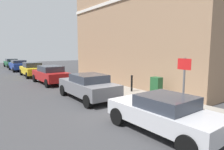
{
  "coord_description": "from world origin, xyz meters",
  "views": [
    {
      "loc": [
        -5.72,
        -6.6,
        2.77
      ],
      "look_at": [
        1.33,
        3.06,
        1.2
      ],
      "focal_mm": 31.2,
      "sensor_mm": 36.0,
      "label": 1
    }
  ],
  "objects_px": {
    "bollard_near_cabinet": "(132,83)",
    "street_sign": "(184,78)",
    "car_blue": "(18,65)",
    "bollard_far_kerb": "(103,82)",
    "car_green": "(12,63)",
    "car_yellow": "(32,69)",
    "car_silver": "(164,113)",
    "car_grey": "(88,86)",
    "utility_cabinet": "(156,88)",
    "car_red": "(50,74)"
  },
  "relations": [
    {
      "from": "car_green",
      "to": "street_sign",
      "type": "distance_m",
      "value": 29.69
    },
    {
      "from": "car_green",
      "to": "street_sign",
      "type": "relative_size",
      "value": 1.72
    },
    {
      "from": "utility_cabinet",
      "to": "car_red",
      "type": "bearing_deg",
      "value": 107.72
    },
    {
      "from": "utility_cabinet",
      "to": "bollard_far_kerb",
      "type": "bearing_deg",
      "value": 109.62
    },
    {
      "from": "car_silver",
      "to": "car_red",
      "type": "distance_m",
      "value": 11.64
    },
    {
      "from": "car_grey",
      "to": "car_silver",
      "type": "bearing_deg",
      "value": 179.34
    },
    {
      "from": "bollard_far_kerb",
      "to": "street_sign",
      "type": "bearing_deg",
      "value": -89.96
    },
    {
      "from": "car_yellow",
      "to": "street_sign",
      "type": "relative_size",
      "value": 1.9
    },
    {
      "from": "car_grey",
      "to": "bollard_far_kerb",
      "type": "bearing_deg",
      "value": -61.0
    },
    {
      "from": "car_grey",
      "to": "car_yellow",
      "type": "distance_m",
      "value": 11.6
    },
    {
      "from": "car_blue",
      "to": "bollard_near_cabinet",
      "type": "bearing_deg",
      "value": -169.84
    },
    {
      "from": "car_green",
      "to": "street_sign",
      "type": "xyz_separation_m",
      "value": [
        1.54,
        -29.63,
        0.96
      ]
    },
    {
      "from": "car_yellow",
      "to": "car_blue",
      "type": "height_order",
      "value": "car_yellow"
    },
    {
      "from": "car_silver",
      "to": "street_sign",
      "type": "xyz_separation_m",
      "value": [
        1.72,
        0.44,
        0.99
      ]
    },
    {
      "from": "car_grey",
      "to": "bollard_near_cabinet",
      "type": "height_order",
      "value": "car_grey"
    },
    {
      "from": "car_yellow",
      "to": "bollard_far_kerb",
      "type": "height_order",
      "value": "car_yellow"
    },
    {
      "from": "utility_cabinet",
      "to": "car_blue",
      "type": "bearing_deg",
      "value": 98.08
    },
    {
      "from": "car_silver",
      "to": "car_yellow",
      "type": "bearing_deg",
      "value": -1.37
    },
    {
      "from": "car_silver",
      "to": "bollard_far_kerb",
      "type": "height_order",
      "value": "car_silver"
    },
    {
      "from": "car_yellow",
      "to": "car_green",
      "type": "bearing_deg",
      "value": 1.07
    },
    {
      "from": "car_grey",
      "to": "car_green",
      "type": "height_order",
      "value": "car_grey"
    },
    {
      "from": "car_yellow",
      "to": "bollard_near_cabinet",
      "type": "distance_m",
      "value": 12.43
    },
    {
      "from": "car_silver",
      "to": "bollard_near_cabinet",
      "type": "bearing_deg",
      "value": -32.54
    },
    {
      "from": "car_green",
      "to": "car_yellow",
      "type": "bearing_deg",
      "value": 177.98
    },
    {
      "from": "car_yellow",
      "to": "bollard_far_kerb",
      "type": "relative_size",
      "value": 4.21
    },
    {
      "from": "car_red",
      "to": "car_blue",
      "type": "bearing_deg",
      "value": -0.03
    },
    {
      "from": "car_green",
      "to": "bollard_near_cabinet",
      "type": "bearing_deg",
      "value": -174.98
    },
    {
      "from": "car_yellow",
      "to": "car_green",
      "type": "height_order",
      "value": "car_yellow"
    },
    {
      "from": "bollard_near_cabinet",
      "to": "street_sign",
      "type": "distance_m",
      "value": 4.8
    },
    {
      "from": "car_silver",
      "to": "utility_cabinet",
      "type": "bearing_deg",
      "value": -46.65
    },
    {
      "from": "car_green",
      "to": "street_sign",
      "type": "height_order",
      "value": "street_sign"
    },
    {
      "from": "car_yellow",
      "to": "car_blue",
      "type": "xyz_separation_m",
      "value": [
        -0.07,
        6.61,
        0.01
      ]
    },
    {
      "from": "car_grey",
      "to": "utility_cabinet",
      "type": "relative_size",
      "value": 3.69
    },
    {
      "from": "car_grey",
      "to": "bollard_near_cabinet",
      "type": "xyz_separation_m",
      "value": [
        2.86,
        -0.47,
        -0.04
      ]
    },
    {
      "from": "car_blue",
      "to": "utility_cabinet",
      "type": "height_order",
      "value": "car_blue"
    },
    {
      "from": "bollard_near_cabinet",
      "to": "car_green",
      "type": "bearing_deg",
      "value": 96.46
    },
    {
      "from": "bollard_near_cabinet",
      "to": "car_blue",
      "type": "bearing_deg",
      "value": 99.27
    },
    {
      "from": "car_grey",
      "to": "bollard_near_cabinet",
      "type": "bearing_deg",
      "value": -98.24
    },
    {
      "from": "car_grey",
      "to": "car_green",
      "type": "relative_size",
      "value": 1.08
    },
    {
      "from": "car_green",
      "to": "bollard_near_cabinet",
      "type": "relative_size",
      "value": 3.8
    },
    {
      "from": "car_grey",
      "to": "car_yellow",
      "type": "bearing_deg",
      "value": 1.59
    },
    {
      "from": "car_yellow",
      "to": "street_sign",
      "type": "xyz_separation_m",
      "value": [
        1.67,
        -16.59,
        0.91
      ]
    },
    {
      "from": "car_green",
      "to": "utility_cabinet",
      "type": "relative_size",
      "value": 3.43
    },
    {
      "from": "car_silver",
      "to": "car_blue",
      "type": "distance_m",
      "value": 23.64
    },
    {
      "from": "car_green",
      "to": "car_silver",
      "type": "bearing_deg",
      "value": 178.22
    },
    {
      "from": "bollard_far_kerb",
      "to": "car_silver",
      "type": "bearing_deg",
      "value": -105.33
    },
    {
      "from": "street_sign",
      "to": "car_red",
      "type": "bearing_deg",
      "value": 98.12
    },
    {
      "from": "car_blue",
      "to": "bollard_far_kerb",
      "type": "bearing_deg",
      "value": -173.39
    },
    {
      "from": "utility_cabinet",
      "to": "street_sign",
      "type": "distance_m",
      "value": 2.89
    },
    {
      "from": "car_silver",
      "to": "car_grey",
      "type": "height_order",
      "value": "car_grey"
    }
  ]
}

